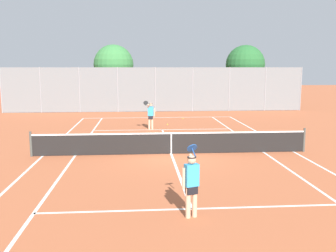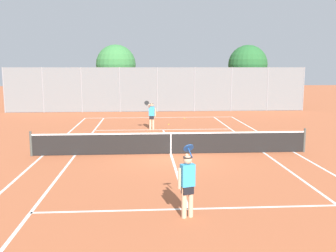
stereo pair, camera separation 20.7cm
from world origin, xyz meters
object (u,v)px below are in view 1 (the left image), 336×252
(tree_behind_right, at_px, (246,66))
(loose_tennis_ball_1, at_px, (183,118))
(loose_tennis_ball_5, at_px, (251,138))
(tree_behind_left, at_px, (115,66))
(tennis_net, at_px, (171,143))
(loose_tennis_ball_2, at_px, (167,124))
(player_near_side, at_px, (191,182))
(player_far_left, at_px, (151,114))

(tree_behind_right, bearing_deg, loose_tennis_ball_1, -131.69)
(loose_tennis_ball_5, height_order, tree_behind_left, tree_behind_left)
(tennis_net, height_order, tree_behind_right, tree_behind_right)
(tennis_net, distance_m, loose_tennis_ball_5, 5.52)
(loose_tennis_ball_2, bearing_deg, player_near_side, -92.06)
(loose_tennis_ball_2, bearing_deg, tree_behind_right, 51.89)
(player_near_side, bearing_deg, loose_tennis_ball_1, 83.95)
(player_near_side, relative_size, loose_tennis_ball_5, 26.88)
(tree_behind_left, bearing_deg, loose_tennis_ball_1, -55.87)
(loose_tennis_ball_2, xyz_separation_m, tree_behind_right, (8.09, 10.31, 3.82))
(loose_tennis_ball_1, xyz_separation_m, loose_tennis_ball_5, (2.68, -7.89, 0.00))
(tree_behind_left, bearing_deg, player_far_left, -76.95)
(tennis_net, xyz_separation_m, player_near_side, (-0.09, -6.93, 0.42))
(loose_tennis_ball_5, bearing_deg, tennis_net, -144.86)
(loose_tennis_ball_1, distance_m, loose_tennis_ball_5, 8.33)
(loose_tennis_ball_1, xyz_separation_m, tree_behind_left, (-5.36, 7.91, 3.82))
(player_far_left, relative_size, loose_tennis_ball_2, 26.88)
(player_near_side, relative_size, player_far_left, 1.00)
(tree_behind_left, xyz_separation_m, tree_behind_right, (12.10, -0.35, -0.00))
(player_far_left, xyz_separation_m, loose_tennis_ball_5, (5.19, -3.47, -0.89))
(player_near_side, distance_m, player_far_left, 13.57)
(loose_tennis_ball_2, relative_size, loose_tennis_ball_5, 1.00)
(tennis_net, xyz_separation_m, loose_tennis_ball_5, (4.50, 3.16, -0.48))
(tree_behind_left, relative_size, tree_behind_right, 1.00)
(tennis_net, relative_size, loose_tennis_ball_5, 181.82)
(loose_tennis_ball_1, height_order, loose_tennis_ball_5, same)
(loose_tennis_ball_2, height_order, tree_behind_left, tree_behind_left)
(loose_tennis_ball_1, xyz_separation_m, tree_behind_right, (6.73, 7.56, 3.82))
(loose_tennis_ball_1, distance_m, tree_behind_right, 10.82)
(tennis_net, distance_m, player_near_side, 6.94)
(loose_tennis_ball_1, bearing_deg, loose_tennis_ball_5, -71.22)
(tennis_net, bearing_deg, loose_tennis_ball_5, 35.14)
(loose_tennis_ball_2, bearing_deg, tennis_net, -93.16)
(player_near_side, distance_m, loose_tennis_ball_5, 11.12)
(player_far_left, bearing_deg, loose_tennis_ball_1, 60.47)
(player_far_left, bearing_deg, player_near_side, -87.47)
(player_near_side, height_order, tree_behind_left, tree_behind_left)
(loose_tennis_ball_2, bearing_deg, tree_behind_left, 110.59)
(player_near_side, distance_m, tree_behind_right, 27.12)
(tennis_net, height_order, tree_behind_left, tree_behind_left)
(player_far_left, bearing_deg, loose_tennis_ball_5, -33.78)
(loose_tennis_ball_2, bearing_deg, loose_tennis_ball_1, 63.76)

